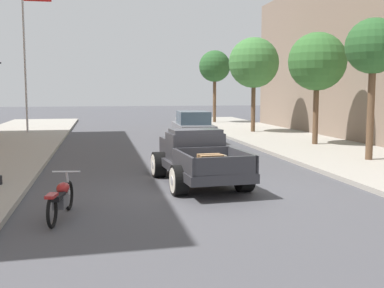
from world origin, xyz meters
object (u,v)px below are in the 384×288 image
object	(u,v)px
motorcycle_parked	(61,198)
street_tree_nearest	(373,48)
street_tree_third	(254,63)
car_background_grey	(193,128)
flagpole	(28,39)
street_tree_farthest	(215,67)
street_tree_second	(317,62)
hotrod_truck_gunmetal	(196,157)

from	to	relation	value
motorcycle_parked	street_tree_nearest	size ratio (longest dim) A/B	0.41
street_tree_nearest	street_tree_third	bearing A→B (deg)	91.96
car_background_grey	flagpole	size ratio (longest dim) A/B	0.48
motorcycle_parked	street_tree_farthest	world-z (taller)	street_tree_farthest
street_tree_second	street_tree_farthest	xyz separation A→B (m)	(-0.98, 16.34, 0.56)
car_background_grey	street_tree_second	distance (m)	6.91
hotrod_truck_gunmetal	street_tree_second	distance (m)	11.02
hotrod_truck_gunmetal	motorcycle_parked	world-z (taller)	hotrod_truck_gunmetal
car_background_grey	street_tree_third	world-z (taller)	street_tree_third
flagpole	street_tree_farthest	world-z (taller)	flagpole
car_background_grey	flagpole	xyz separation A→B (m)	(-8.81, 6.52, 5.00)
motorcycle_parked	street_tree_nearest	bearing A→B (deg)	28.23
street_tree_nearest	street_tree_third	xyz separation A→B (m)	(-0.42, 12.39, 0.14)
car_background_grey	street_tree_farthest	xyz separation A→B (m)	(4.45, 13.61, 3.84)
hotrod_truck_gunmetal	street_tree_farthest	bearing A→B (deg)	75.04
flagpole	motorcycle_parked	bearing A→B (deg)	-80.75
hotrod_truck_gunmetal	street_tree_third	bearing A→B (deg)	65.77
street_tree_second	hotrod_truck_gunmetal	bearing A→B (deg)	-134.38
flagpole	street_tree_nearest	bearing A→B (deg)	-45.98
car_background_grey	street_tree_third	size ratio (longest dim) A/B	0.75
hotrod_truck_gunmetal	street_tree_farthest	distance (m)	25.00
street_tree_third	street_tree_farthest	bearing A→B (deg)	91.61
hotrod_truck_gunmetal	flagpole	size ratio (longest dim) A/B	0.55
flagpole	street_tree_second	bearing A→B (deg)	-33.00
motorcycle_parked	hotrod_truck_gunmetal	bearing A→B (deg)	43.15
motorcycle_parked	street_tree_third	xyz separation A→B (m)	(10.24, 18.12, 3.95)
hotrod_truck_gunmetal	street_tree_second	xyz separation A→B (m)	(7.36, 7.52, 3.29)
flagpole	street_tree_second	size ratio (longest dim) A/B	1.73
street_tree_third	flagpole	bearing A→B (deg)	171.43
hotrod_truck_gunmetal	motorcycle_parked	distance (m)	4.95
street_tree_third	motorcycle_parked	bearing A→B (deg)	-119.47
car_background_grey	street_tree_second	world-z (taller)	street_tree_second
street_tree_nearest	street_tree_second	size ratio (longest dim) A/B	0.98
flagpole	street_tree_third	xyz separation A→B (m)	(13.52, -2.04, -1.38)
motorcycle_parked	car_background_grey	bearing A→B (deg)	67.93
hotrod_truck_gunmetal	street_tree_farthest	world-z (taller)	street_tree_farthest
flagpole	street_tree_third	distance (m)	13.74
car_background_grey	street_tree_second	bearing A→B (deg)	-26.66
flagpole	street_tree_nearest	world-z (taller)	flagpole
street_tree_nearest	street_tree_third	size ratio (longest dim) A/B	0.89
street_tree_second	car_background_grey	bearing A→B (deg)	153.34
flagpole	street_tree_farthest	xyz separation A→B (m)	(13.27, 7.09, -1.17)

